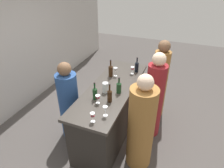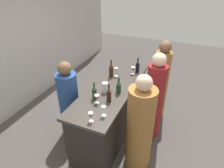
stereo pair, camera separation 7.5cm
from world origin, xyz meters
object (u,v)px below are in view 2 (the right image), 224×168
object	(u,v)px
wine_bottle_second_left_amber_brown	(109,95)
wine_bottle_center_olive_green	(119,87)
wine_glass_near_right	(91,115)
person_right_guest	(160,83)
wine_glass_near_left	(104,109)
person_center_guest	(154,100)
wine_bottle_rightmost_near_black	(138,67)
wine_glass_far_left	(97,97)
wine_bottle_second_right_amber_brown	(111,70)
water_pitcher	(105,87)
person_server_behind	(69,103)
wine_bottle_leftmost_olive_green	(94,92)
wine_glass_far_center	(116,70)
wine_glass_near_center	(133,69)
person_left_guest	(140,127)

from	to	relation	value
wine_bottle_second_left_amber_brown	wine_bottle_center_olive_green	size ratio (longest dim) A/B	1.11
wine_glass_near_right	person_right_guest	world-z (taller)	person_right_guest
wine_bottle_center_olive_green	wine_glass_near_left	bearing A→B (deg)	-177.34
person_center_guest	wine_bottle_second_left_amber_brown	bearing A→B (deg)	39.98
wine_bottle_rightmost_near_black	person_right_guest	world-z (taller)	person_right_guest
wine_glass_far_left	person_center_guest	world-z (taller)	person_center_guest
wine_bottle_second_right_amber_brown	wine_glass_near_right	bearing A→B (deg)	-168.48
wine_glass_near_right	water_pitcher	size ratio (longest dim) A/B	0.83
person_server_behind	wine_bottle_second_right_amber_brown	bearing A→B (deg)	71.65
person_right_guest	wine_bottle_rightmost_near_black	bearing A→B (deg)	1.20
wine_bottle_leftmost_olive_green	wine_bottle_second_left_amber_brown	bearing A→B (deg)	-86.52
wine_bottle_second_left_amber_brown	wine_glass_far_center	distance (m)	0.83
wine_bottle_second_right_amber_brown	wine_glass_near_center	distance (m)	0.43
wine_glass_near_left	wine_glass_near_right	size ratio (longest dim) A/B	1.07
wine_glass_near_right	wine_glass_far_left	world-z (taller)	wine_glass_near_right
person_left_guest	person_server_behind	world-z (taller)	person_left_guest
wine_bottle_center_olive_green	wine_glass_near_center	world-z (taller)	wine_bottle_center_olive_green
wine_bottle_center_olive_green	person_left_guest	bearing A→B (deg)	-126.89
wine_glass_near_left	person_right_guest	xyz separation A→B (m)	(1.60, -0.48, -0.33)
water_pitcher	person_center_guest	size ratio (longest dim) A/B	0.11
wine_bottle_center_olive_green	wine_bottle_second_right_amber_brown	world-z (taller)	wine_bottle_second_right_amber_brown
wine_bottle_center_olive_green	wine_glass_far_left	world-z (taller)	wine_bottle_center_olive_green
person_center_guest	person_right_guest	distance (m)	0.62
wine_glass_near_center	water_pitcher	distance (m)	0.82
wine_bottle_center_olive_green	person_center_guest	world-z (taller)	person_center_guest
wine_glass_near_left	person_right_guest	bearing A→B (deg)	-16.84
wine_glass_near_center	water_pitcher	size ratio (longest dim) A/B	0.84
wine_bottle_second_left_amber_brown	water_pitcher	bearing A→B (deg)	37.05
wine_bottle_second_right_amber_brown	wine_glass_far_left	distance (m)	0.87
wine_bottle_rightmost_near_black	wine_glass_near_left	size ratio (longest dim) A/B	1.92
wine_bottle_second_right_amber_brown	water_pitcher	world-z (taller)	wine_bottle_second_right_amber_brown
wine_glass_near_left	person_server_behind	world-z (taller)	person_server_behind
wine_bottle_rightmost_near_black	wine_glass_far_left	world-z (taller)	wine_bottle_rightmost_near_black
wine_bottle_rightmost_near_black	person_left_guest	distance (m)	1.33
wine_glass_far_center	person_right_guest	world-z (taller)	person_right_guest
wine_glass_far_left	person_center_guest	distance (m)	1.10
wine_glass_far_left	wine_bottle_leftmost_olive_green	bearing A→B (deg)	44.93
wine_bottle_second_right_amber_brown	person_left_guest	size ratio (longest dim) A/B	0.21
water_pitcher	person_center_guest	bearing A→B (deg)	-59.43
wine_bottle_second_right_amber_brown	person_center_guest	distance (m)	0.94
wine_bottle_second_left_amber_brown	wine_bottle_rightmost_near_black	world-z (taller)	wine_bottle_second_left_amber_brown
wine_bottle_second_left_amber_brown	wine_bottle_rightmost_near_black	size ratio (longest dim) A/B	1.03
wine_glass_near_center	person_center_guest	bearing A→B (deg)	-124.06
wine_bottle_center_olive_green	wine_glass_far_center	distance (m)	0.58
wine_glass_far_center	person_right_guest	distance (m)	0.96
person_left_guest	wine_bottle_leftmost_olive_green	bearing A→B (deg)	-14.18
water_pitcher	wine_bottle_second_right_amber_brown	bearing A→B (deg)	13.01
wine_bottle_center_olive_green	person_server_behind	bearing A→B (deg)	104.24
wine_glass_near_left	water_pitcher	distance (m)	0.60
wine_bottle_center_olive_green	wine_glass_near_right	size ratio (longest dim) A/B	1.92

